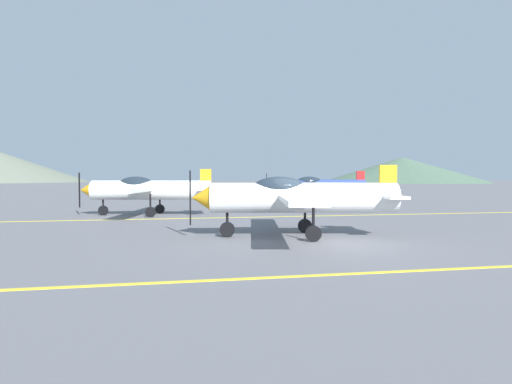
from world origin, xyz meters
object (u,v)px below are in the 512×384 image
object	(u,v)px
airplane_near	(295,197)
airplane_far	(317,186)
car_sedan	(310,188)
airplane_mid	(147,189)

from	to	relation	value
airplane_near	airplane_far	xyz separation A→B (m)	(5.68, 14.15, 0.00)
airplane_far	car_sedan	world-z (taller)	airplane_far
airplane_far	car_sedan	distance (m)	13.09
airplane_near	airplane_far	distance (m)	15.24
airplane_near	airplane_mid	bearing A→B (deg)	121.36
airplane_far	car_sedan	xyz separation A→B (m)	(3.68, 12.55, -0.53)
airplane_far	airplane_mid	bearing A→B (deg)	-155.39
airplane_mid	car_sedan	world-z (taller)	airplane_mid
airplane_near	airplane_far	bearing A→B (deg)	68.14
airplane_mid	airplane_far	distance (m)	12.29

